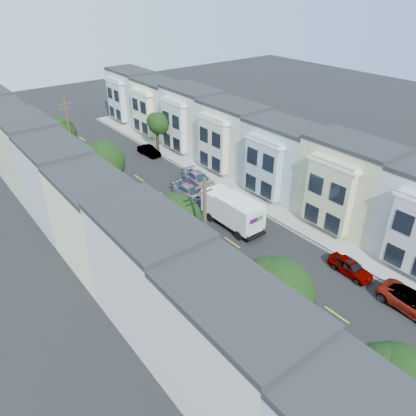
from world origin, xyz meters
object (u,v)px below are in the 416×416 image
at_px(parked_right_a, 413,303).
at_px(parked_right_b, 350,267).
at_px(tree_a, 394,389).
at_px(utility_pole_far, 71,141).
at_px(lead_sedan, 190,192).
at_px(fedex_truck, 233,210).
at_px(tree_d, 103,163).
at_px(tree_far_r, 158,124).
at_px(tree_c, 173,221).
at_px(tree_b, 276,295).
at_px(parked_left_d, 152,225).
at_px(utility_pole_near, 205,239).
at_px(tree_e, 57,135).
at_px(parked_left_c, 235,292).
at_px(parked_right_d, 149,151).
at_px(parked_left_b, 315,357).
at_px(parked_right_c, 199,179).

height_order(parked_right_a, parked_right_b, parked_right_a).
distance_m(tree_a, utility_pole_far, 41.27).
height_order(tree_a, lead_sedan, tree_a).
bearing_deg(fedex_truck, parked_right_b, -76.97).
distance_m(fedex_truck, parked_right_b, 12.34).
xyz_separation_m(tree_d, tree_far_r, (13.20, 10.66, -1.24)).
height_order(fedex_truck, parked_right_b, fedex_truck).
height_order(lead_sedan, parked_right_a, parked_right_a).
bearing_deg(fedex_truck, tree_c, -166.56).
distance_m(tree_b, parked_left_d, 18.28).
xyz_separation_m(tree_a, utility_pole_near, (0.00, 15.27, 0.62)).
height_order(tree_a, fedex_truck, tree_a).
bearing_deg(tree_d, tree_a, -90.00).
bearing_deg(fedex_truck, tree_e, 107.83).
distance_m(tree_c, parked_right_a, 19.40).
bearing_deg(parked_right_a, parked_left_c, 138.53).
height_order(tree_c, tree_d, tree_d).
bearing_deg(parked_right_b, utility_pole_far, 112.18).
height_order(tree_a, parked_right_d, tree_a).
distance_m(utility_pole_far, parked_left_d, 16.26).
bearing_deg(tree_d, parked_left_b, -87.05).
bearing_deg(tree_e, lead_sedan, -63.64).
height_order(tree_c, parked_right_b, tree_c).
bearing_deg(tree_e, parked_right_d, -16.02).
distance_m(parked_left_b, parked_left_d, 20.27).
bearing_deg(tree_d, parked_right_c, -7.87).
bearing_deg(tree_a, parked_right_d, 75.41).
relative_size(parked_right_a, parked_right_d, 1.31).
bearing_deg(parked_left_c, parked_right_c, 56.13).
bearing_deg(parked_right_a, tree_far_r, 88.51).
relative_size(lead_sedan, parked_left_d, 1.19).
height_order(tree_far_r, parked_left_c, tree_far_r).
bearing_deg(utility_pole_far, parked_left_c, -87.14).
distance_m(fedex_truck, parked_right_a, 17.70).
relative_size(tree_far_r, parked_right_a, 1.10).
distance_m(tree_b, tree_e, 38.25).
relative_size(parked_left_b, parked_left_d, 1.29).
relative_size(tree_e, parked_right_a, 1.33).
distance_m(parked_left_d, parked_right_c, 11.21).
height_order(tree_a, utility_pole_far, utility_pole_far).
bearing_deg(tree_far_r, parked_right_a, -92.91).
distance_m(tree_d, utility_pole_near, 17.43).
bearing_deg(tree_e, tree_c, -90.00).
bearing_deg(fedex_truck, parked_right_a, -81.22).
bearing_deg(parked_right_b, parked_right_a, -87.33).
distance_m(utility_pole_near, parked_right_c, 19.92).
xyz_separation_m(tree_a, lead_sedan, (8.47, 29.15, -3.85)).
distance_m(parked_left_b, parked_right_d, 38.84).
height_order(parked_left_b, parked_right_b, parked_left_b).
height_order(tree_e, lead_sedan, tree_e).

